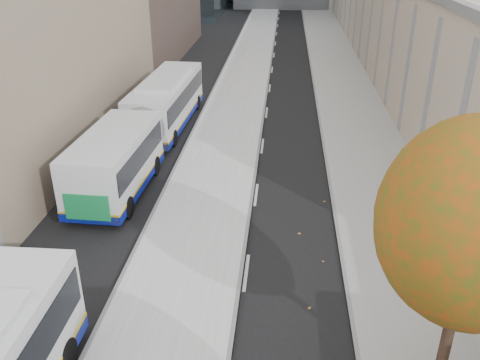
# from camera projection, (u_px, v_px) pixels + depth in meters

# --- Properties ---
(bus_platform) EXTENTS (4.25, 150.00, 0.15)m
(bus_platform) POSITION_uv_depth(u_px,v_px,m) (232.00, 115.00, 33.43)
(bus_platform) COLOR #B2B2B2
(bus_platform) RESTS_ON ground
(sidewalk) EXTENTS (4.75, 150.00, 0.08)m
(sidewalk) POSITION_uv_depth(u_px,v_px,m) (355.00, 119.00, 32.82)
(sidewalk) COLOR gray
(sidewalk) RESTS_ON ground
(building_tan) EXTENTS (18.00, 92.00, 8.00)m
(building_tan) POSITION_uv_depth(u_px,v_px,m) (432.00, 2.00, 56.17)
(building_tan) COLOR tan
(building_tan) RESTS_ON ground
(tree_c) EXTENTS (4.20, 4.20, 7.28)m
(tree_c) POSITION_uv_depth(u_px,v_px,m) (474.00, 225.00, 10.87)
(tree_c) COLOR black
(tree_c) RESTS_ON sidewalk
(bus_far) EXTENTS (3.17, 17.61, 2.92)m
(bus_far) POSITION_uv_depth(u_px,v_px,m) (149.00, 122.00, 27.67)
(bus_far) COLOR silver
(bus_far) RESTS_ON ground
(distant_car) EXTENTS (2.08, 3.78, 1.22)m
(distant_car) POSITION_uv_depth(u_px,v_px,m) (190.00, 85.00, 38.07)
(distant_car) COLOR silver
(distant_car) RESTS_ON ground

